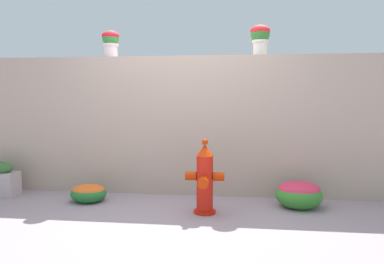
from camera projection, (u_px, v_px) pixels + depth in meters
ground_plane at (174, 214)px, 4.22m from camera, size 24.00×24.00×0.00m
stone_wall at (186, 125)px, 5.16m from camera, size 6.76×0.40×1.82m
potted_plant_1 at (111, 41)px, 5.14m from camera, size 0.23×0.23×0.36m
potted_plant_2 at (260, 36)px, 4.95m from camera, size 0.26×0.26×0.41m
fire_hydrant at (205, 180)px, 4.23m from camera, size 0.44×0.35×0.82m
flower_bush_left at (299, 193)px, 4.46m from camera, size 0.54×0.48×0.32m
flower_bush_right at (89, 192)px, 4.72m from camera, size 0.44×0.40×0.22m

